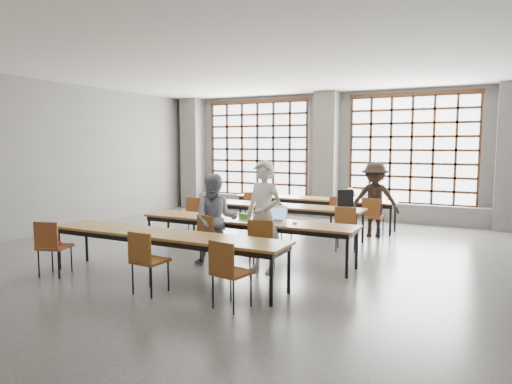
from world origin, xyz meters
TOP-DOWN VIEW (x-y plane):
  - floor at (0.00, 0.00)m, footprint 11.00×11.00m
  - ceiling at (0.00, 0.00)m, footprint 11.00×11.00m
  - wall_back at (0.00, 5.50)m, footprint 10.00×0.00m
  - wall_left at (-5.00, 0.00)m, footprint 0.00×11.00m
  - column_left at (-4.50, 5.22)m, footprint 0.60×0.55m
  - column_mid at (0.00, 5.22)m, footprint 0.60×0.55m
  - column_right at (4.50, 5.22)m, footprint 0.60×0.55m
  - window_left at (-2.25, 5.42)m, footprint 3.32×0.12m
  - window_right at (2.25, 5.42)m, footprint 3.32×0.12m
  - sill_ledge at (0.00, 5.30)m, footprint 9.80×0.35m
  - desk_row_a at (0.23, 3.58)m, footprint 4.00×0.70m
  - desk_row_b at (-0.15, 2.00)m, footprint 4.00×0.70m
  - desk_row_c at (0.24, -0.06)m, footprint 4.00×0.70m
  - desk_row_d at (-0.28, -1.70)m, footprint 4.00×0.70m
  - chair_back_left at (-1.15, 2.95)m, footprint 0.51×0.52m
  - chair_back_mid at (1.04, 2.95)m, footprint 0.51×0.51m
  - chair_back_right at (1.82, 2.95)m, footprint 0.46×0.46m
  - chair_mid_left at (-1.75, 1.37)m, footprint 0.42×0.43m
  - chair_mid_centre at (0.23, 1.37)m, footprint 0.50×0.51m
  - chair_mid_right at (1.66, 1.37)m, footprint 0.49×0.49m
  - chair_front_left at (-0.08, -0.69)m, footprint 0.52×0.53m
  - chair_front_right at (0.87, -0.69)m, footprint 0.52×0.53m
  - chair_near_left at (-1.96, -2.32)m, footprint 0.52×0.52m
  - chair_near_mid at (-0.09, -2.32)m, footprint 0.44×0.45m
  - chair_near_right at (1.20, -2.32)m, footprint 0.49×0.50m
  - student_male at (0.84, -0.56)m, footprint 0.73×0.56m
  - student_female at (-0.06, -0.56)m, footprint 0.94×0.87m
  - student_back at (1.83, 3.08)m, footprint 1.15×0.75m
  - laptop_front at (0.79, 0.05)m, footprint 0.40×0.35m
  - laptop_back at (1.56, 3.69)m, footprint 0.43×0.39m
  - mouse at (1.19, -0.08)m, footprint 0.12×0.10m
  - green_box at (0.19, 0.02)m, footprint 0.27×0.18m
  - phone at (0.42, -0.16)m, footprint 0.14×0.10m
  - paper_sheet_a at (-0.75, 2.05)m, footprint 0.30×0.22m
  - paper_sheet_b at (-0.45, 1.95)m, footprint 0.36×0.34m
  - paper_sheet_c at (-0.05, 2.00)m, footprint 0.36×0.32m
  - backpack at (1.45, 2.05)m, footprint 0.37×0.30m
  - plastic_bag at (1.13, 3.63)m, footprint 0.32×0.29m
  - red_pouch at (-1.98, -2.25)m, footprint 0.22×0.15m

SIDE VIEW (x-z plane):
  - floor at x=0.00m, z-range 0.00..0.00m
  - sill_ledge at x=0.00m, z-range 0.00..0.50m
  - red_pouch at x=-1.98m, z-range 0.47..0.53m
  - chair_back_left at x=-1.15m, z-range 0.10..0.98m
  - chair_back_mid at x=1.04m, z-range 0.10..0.98m
  - chair_back_right at x=1.82m, z-range 0.10..0.98m
  - chair_mid_left at x=-1.75m, z-range 0.10..0.98m
  - chair_mid_centre at x=0.23m, z-range 0.10..0.98m
  - chair_mid_right at x=1.66m, z-range 0.10..0.98m
  - chair_front_left at x=-0.08m, z-range 0.10..0.98m
  - chair_front_right at x=0.87m, z-range 0.10..0.98m
  - chair_near_left at x=-1.96m, z-range 0.10..0.98m
  - chair_near_mid at x=-0.09m, z-range 0.10..0.98m
  - chair_near_right at x=1.20m, z-range 0.10..0.98m
  - desk_row_a at x=0.23m, z-range 0.30..1.03m
  - desk_row_b at x=-0.15m, z-range 0.30..1.03m
  - desk_row_c at x=0.24m, z-range 0.30..1.03m
  - desk_row_d at x=-0.28m, z-range 0.30..1.03m
  - paper_sheet_a at x=-0.75m, z-range 0.73..0.73m
  - paper_sheet_b at x=-0.45m, z-range 0.73..0.73m
  - paper_sheet_c at x=-0.05m, z-range 0.73..0.73m
  - phone at x=0.42m, z-range 0.73..0.74m
  - mouse at x=1.19m, z-range 0.73..0.77m
  - green_box at x=0.19m, z-range 0.73..0.82m
  - student_female at x=-0.06m, z-range 0.00..1.56m
  - laptop_front at x=0.79m, z-range 0.66..0.92m
  - laptop_back at x=1.56m, z-range 0.66..0.92m
  - student_back at x=1.83m, z-range 0.00..1.66m
  - plastic_bag at x=1.13m, z-range 0.73..1.02m
  - student_male at x=0.84m, z-range 0.00..1.80m
  - backpack at x=1.45m, z-range 0.73..1.13m
  - wall_back at x=0.00m, z-range -3.25..6.75m
  - wall_left at x=-5.00m, z-range -3.75..7.25m
  - column_left at x=-4.50m, z-range 0.00..3.50m
  - column_mid at x=0.00m, z-range 0.00..3.50m
  - column_right at x=4.50m, z-range 0.00..3.50m
  - window_left at x=-2.25m, z-range 0.40..3.40m
  - window_right at x=2.25m, z-range 0.40..3.40m
  - ceiling at x=0.00m, z-range 3.50..3.50m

